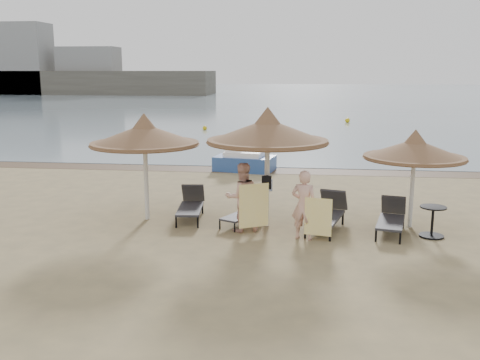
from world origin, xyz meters
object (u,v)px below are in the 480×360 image
at_px(palapa_center, 268,132).
at_px(lounger_far_right, 391,217).
at_px(side_table, 432,223).
at_px(person_left, 242,192).
at_px(palapa_right, 415,150).
at_px(lounger_near_right, 328,213).
at_px(person_right, 304,199).
at_px(palapa_left, 145,135).
at_px(lounger_far_left, 191,204).
at_px(lounger_near_left, 245,212).
at_px(pedal_boat, 244,161).

height_order(palapa_center, lounger_far_right, palapa_center).
height_order(side_table, person_left, person_left).
distance_m(palapa_right, lounger_near_right, 2.80).
bearing_deg(person_right, lounger_far_right, -144.50).
bearing_deg(person_right, palapa_center, -33.09).
xyz_separation_m(palapa_left, lounger_far_left, (1.20, 0.33, -2.00)).
height_order(palapa_right, lounger_far_left, palapa_right).
distance_m(lounger_far_right, side_table, 1.02).
bearing_deg(side_table, lounger_near_right, 169.57).
relative_size(palapa_right, person_right, 1.31).
height_order(palapa_right, lounger_far_right, palapa_right).
height_order(palapa_center, lounger_near_left, palapa_center).
height_order(lounger_near_left, pedal_boat, pedal_boat).
bearing_deg(person_left, pedal_boat, -104.77).
distance_m(lounger_near_left, person_left, 1.03).
height_order(lounger_far_left, lounger_near_left, lounger_far_left).
xyz_separation_m(side_table, person_right, (-3.24, -0.58, 0.64)).
height_order(palapa_right, pedal_boat, palapa_right).
bearing_deg(person_right, pedal_boat, -60.83).
relative_size(palapa_left, palapa_center, 0.93).
bearing_deg(side_table, lounger_far_left, 170.90).
height_order(palapa_left, pedal_boat, palapa_left).
xyz_separation_m(palapa_center, pedal_boat, (-1.56, 8.04, -2.15)).
bearing_deg(lounger_far_left, side_table, -15.17).
distance_m(palapa_center, palapa_right, 3.89).
bearing_deg(palapa_right, lounger_near_right, -171.12).
height_order(lounger_near_right, lounger_far_right, lounger_near_right).
bearing_deg(person_left, lounger_near_right, 172.91).
xyz_separation_m(palapa_center, side_table, (4.24, -0.48, -2.19)).
bearing_deg(lounger_near_left, person_left, -63.16).
distance_m(lounger_near_right, pedal_boat, 8.66).
relative_size(lounger_far_right, person_left, 0.95).
bearing_deg(lounger_near_right, pedal_boat, 126.78).
bearing_deg(lounger_far_right, pedal_boat, 133.05).
bearing_deg(lounger_far_left, pedal_boat, 78.94).
xyz_separation_m(lounger_far_right, side_table, (0.95, -0.35, -0.01)).
height_order(lounger_near_right, side_table, lounger_near_right).
relative_size(lounger_near_left, lounger_far_right, 0.83).
height_order(lounger_near_left, lounger_far_right, lounger_far_right).
xyz_separation_m(lounger_near_left, side_table, (4.85, -0.63, 0.05)).
bearing_deg(pedal_boat, lounger_near_right, -57.84).
distance_m(lounger_near_left, lounger_near_right, 2.27).
bearing_deg(lounger_far_right, side_table, -7.58).
distance_m(palapa_left, person_left, 3.20).
distance_m(palapa_right, lounger_far_left, 6.30).
xyz_separation_m(palapa_left, palapa_right, (7.26, 0.12, -0.28)).
height_order(lounger_far_right, person_right, person_right).
relative_size(palapa_left, lounger_far_left, 1.52).
distance_m(palapa_right, pedal_boat, 9.56).
relative_size(palapa_right, side_table, 3.38).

